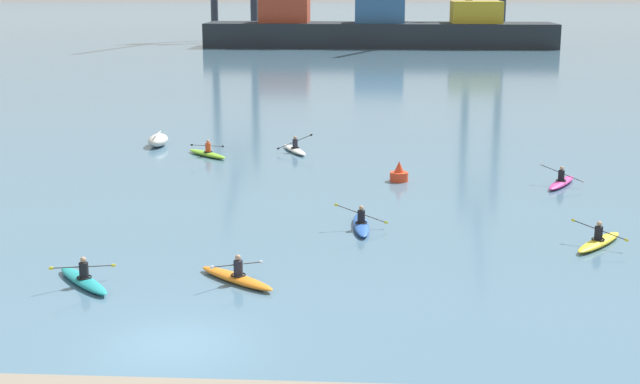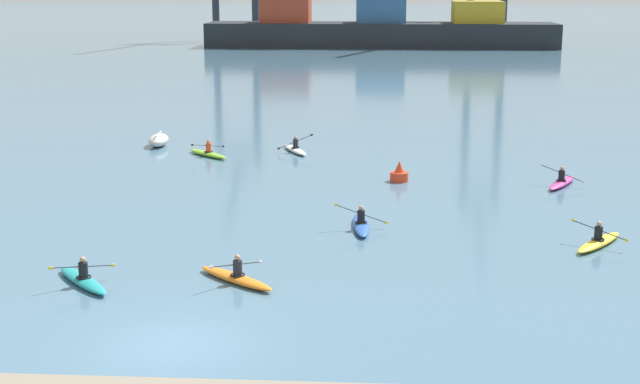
{
  "view_description": "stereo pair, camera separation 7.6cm",
  "coord_description": "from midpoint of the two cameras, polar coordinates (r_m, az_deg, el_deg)",
  "views": [
    {
      "loc": [
        5.31,
        -22.35,
        9.52
      ],
      "look_at": [
        2.99,
        15.56,
        0.6
      ],
      "focal_mm": 50.35,
      "sensor_mm": 36.0,
      "label": 1
    },
    {
      "loc": [
        5.39,
        -22.34,
        9.52
      ],
      "look_at": [
        2.99,
        15.56,
        0.6
      ],
      "focal_mm": 50.35,
      "sensor_mm": 36.0,
      "label": 2
    }
  ],
  "objects": [
    {
      "name": "kayak_white",
      "position": [
        51.44,
        -1.55,
        2.74
      ],
      "size": [
        2.03,
        3.35,
        1.02
      ],
      "color": "silver",
      "rests_on": "ground"
    },
    {
      "name": "kayak_yellow",
      "position": [
        34.74,
        17.36,
        -3.01
      ],
      "size": [
        2.51,
        3.08,
        0.95
      ],
      "color": "yellow",
      "rests_on": "ground"
    },
    {
      "name": "ground_plane",
      "position": [
        24.87,
        -9.22,
        -9.47
      ],
      "size": [
        800.0,
        800.0,
        0.0
      ],
      "primitive_type": "plane",
      "color": "#476B84"
    },
    {
      "name": "container_barge",
      "position": [
        135.99,
        3.84,
        10.26
      ],
      "size": [
        51.61,
        9.51,
        7.28
      ],
      "color": "#1E2328",
      "rests_on": "ground"
    },
    {
      "name": "channel_buoy",
      "position": [
        44.0,
        5.11,
        1.15
      ],
      "size": [
        0.9,
        0.9,
        1.0
      ],
      "color": "red",
      "rests_on": "ground"
    },
    {
      "name": "kayak_orange",
      "position": [
        29.36,
        -5.29,
        -5.4
      ],
      "size": [
        2.98,
        2.66,
        0.95
      ],
      "color": "orange",
      "rests_on": "ground"
    },
    {
      "name": "capsized_dinghy",
      "position": [
        54.19,
        -10.18,
        3.27
      ],
      "size": [
        1.25,
        2.66,
        0.76
      ],
      "color": "beige",
      "rests_on": "ground"
    },
    {
      "name": "kayak_teal",
      "position": [
        30.01,
        -14.77,
        -5.38
      ],
      "size": [
        2.68,
        2.96,
        0.95
      ],
      "color": "teal",
      "rests_on": "ground"
    },
    {
      "name": "kayak_magenta",
      "position": [
        44.46,
        15.16,
        0.62
      ],
      "size": [
        2.13,
        3.28,
        0.98
      ],
      "color": "#C13384",
      "rests_on": "ground"
    },
    {
      "name": "kayak_blue",
      "position": [
        35.51,
        2.67,
        -2.06
      ],
      "size": [
        2.17,
        3.44,
        1.06
      ],
      "color": "#2856B2",
      "rests_on": "ground"
    },
    {
      "name": "kayak_lime",
      "position": [
        50.58,
        -7.1,
        2.47
      ],
      "size": [
        2.83,
        2.82,
        0.95
      ],
      "color": "#7ABC2D",
      "rests_on": "ground"
    }
  ]
}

